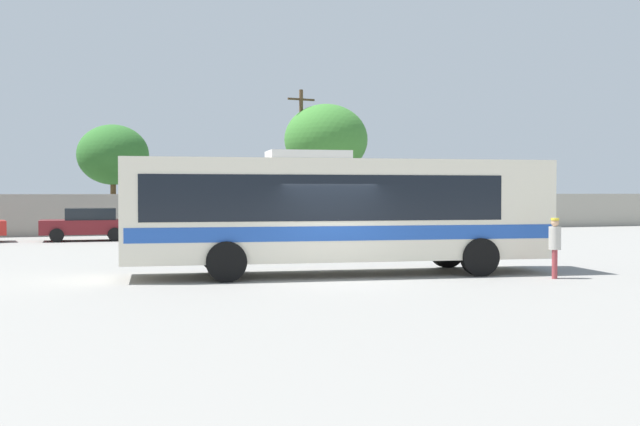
# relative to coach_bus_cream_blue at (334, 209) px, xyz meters

# --- Properties ---
(ground_plane) EXTENTS (300.00, 300.00, 0.00)m
(ground_plane) POSITION_rel_coach_bus_cream_blue_xyz_m (-0.59, 8.70, -1.83)
(ground_plane) COLOR gray
(perimeter_wall) EXTENTS (80.00, 0.30, 2.19)m
(perimeter_wall) POSITION_rel_coach_bus_cream_blue_xyz_m (-0.59, 22.68, -0.73)
(perimeter_wall) COLOR #9E998C
(perimeter_wall) RESTS_ON ground_plane
(coach_bus_cream_blue) EXTENTS (12.04, 4.14, 3.41)m
(coach_bus_cream_blue) POSITION_rel_coach_bus_cream_blue_xyz_m (0.00, 0.00, 0.00)
(coach_bus_cream_blue) COLOR silver
(coach_bus_cream_blue) RESTS_ON ground_plane
(attendant_by_bus_door) EXTENTS (0.45, 0.45, 1.60)m
(attendant_by_bus_door) POSITION_rel_coach_bus_cream_blue_xyz_m (5.13, -2.91, -0.91)
(attendant_by_bus_door) COLOR #99383D
(attendant_by_bus_door) RESTS_ON ground_plane
(parked_car_second_maroon) EXTENTS (4.21, 2.13, 1.54)m
(parked_car_second_maroon) POSITION_rel_coach_bus_cream_blue_xyz_m (-5.59, 18.07, -1.02)
(parked_car_second_maroon) COLOR maroon
(parked_car_second_maroon) RESTS_ON ground_plane
(parked_car_third_grey) EXTENTS (4.47, 2.14, 1.47)m
(parked_car_third_grey) POSITION_rel_coach_bus_cream_blue_xyz_m (1.69, 18.11, -1.05)
(parked_car_third_grey) COLOR slate
(parked_car_third_grey) RESTS_ON ground_plane
(utility_pole_near) EXTENTS (1.80, 0.33, 8.65)m
(utility_pole_near) POSITION_rel_coach_bus_cream_blue_xyz_m (7.63, 25.84, 2.68)
(utility_pole_near) COLOR #4C3823
(utility_pole_near) RESTS_ON ground_plane
(roadside_tree_midleft) EXTENTS (4.06, 4.06, 6.17)m
(roadside_tree_midleft) POSITION_rel_coach_bus_cream_blue_xyz_m (-3.70, 25.95, 2.60)
(roadside_tree_midleft) COLOR brown
(roadside_tree_midleft) RESTS_ON ground_plane
(roadside_tree_midright) EXTENTS (3.53, 3.53, 6.22)m
(roadside_tree_midright) POSITION_rel_coach_bus_cream_blue_xyz_m (9.76, 27.94, 2.87)
(roadside_tree_midright) COLOR brown
(roadside_tree_midright) RESTS_ON ground_plane
(roadside_tree_right) EXTENTS (5.22, 5.22, 7.81)m
(roadside_tree_right) POSITION_rel_coach_bus_cream_blue_xyz_m (9.23, 25.73, 3.75)
(roadside_tree_right) COLOR brown
(roadside_tree_right) RESTS_ON ground_plane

